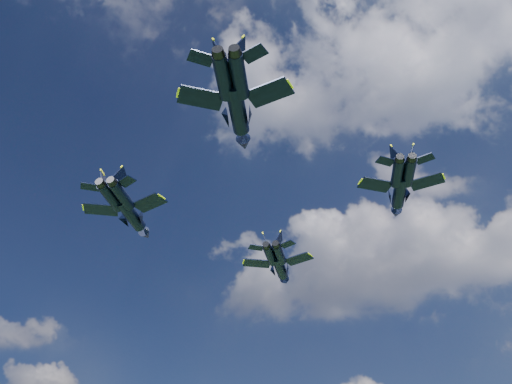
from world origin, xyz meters
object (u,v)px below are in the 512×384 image
Objects in this scene: jet_left at (132,216)px; jet_slot at (238,112)px; jet_lead at (280,268)px; jet_right at (399,193)px.

jet_left is 27.26m from jet_slot.
jet_slot is at bearing -39.47° from jet_left.
jet_left is (-14.02, -25.21, -0.50)m from jet_lead.
jet_left is 0.94× the size of jet_slot.
jet_slot is (23.80, -13.26, 0.74)m from jet_left.
jet_right is 0.85× the size of jet_slot.
jet_lead is at bearing 50.59° from jet_left.
jet_left reaches higher than jet_right.
jet_left is 1.11× the size of jet_right.
jet_right is at bearing 39.24° from jet_slot.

